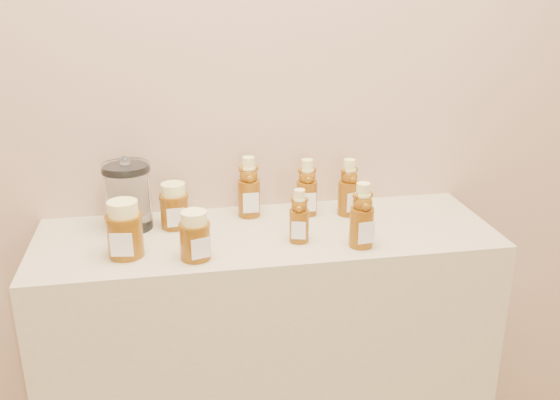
{
  "coord_description": "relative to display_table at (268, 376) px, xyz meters",
  "views": [
    {
      "loc": [
        -0.24,
        0.07,
        1.55
      ],
      "look_at": [
        0.03,
        1.52,
        1.0
      ],
      "focal_mm": 40.0,
      "sensor_mm": 36.0,
      "label": 1
    }
  ],
  "objects": [
    {
      "name": "bear_bottle_front_left",
      "position": [
        0.07,
        -0.07,
        0.53
      ],
      "size": [
        0.07,
        0.07,
        0.16
      ],
      "primitive_type": null,
      "rotation": [
        0.0,
        0.0,
        -0.27
      ],
      "color": "#653507",
      "rests_on": "display_table"
    },
    {
      "name": "bear_bottle_back_right",
      "position": [
        0.24,
        0.09,
        0.54
      ],
      "size": [
        0.08,
        0.08,
        0.18
      ],
      "primitive_type": null,
      "rotation": [
        0.0,
        0.0,
        0.25
      ],
      "color": "#653507",
      "rests_on": "display_table"
    },
    {
      "name": "wall_back",
      "position": [
        0.0,
        0.2,
        0.9
      ],
      "size": [
        3.5,
        0.02,
        2.7
      ],
      "primitive_type": "cube",
      "color": "tan",
      "rests_on": "ground"
    },
    {
      "name": "bear_bottle_front_right",
      "position": [
        0.22,
        -0.12,
        0.54
      ],
      "size": [
        0.07,
        0.07,
        0.19
      ],
      "primitive_type": null,
      "rotation": [
        0.0,
        0.0,
        0.12
      ],
      "color": "#653507",
      "rests_on": "display_table"
    },
    {
      "name": "bear_bottle_back_mid",
      "position": [
        0.13,
        0.11,
        0.54
      ],
      "size": [
        0.06,
        0.06,
        0.18
      ],
      "primitive_type": null,
      "rotation": [
        0.0,
        0.0,
        -0.05
      ],
      "color": "#653507",
      "rests_on": "display_table"
    },
    {
      "name": "honey_jar_front",
      "position": [
        -0.19,
        -0.12,
        0.51
      ],
      "size": [
        0.1,
        0.1,
        0.12
      ],
      "primitive_type": null,
      "rotation": [
        0.0,
        0.0,
        0.3
      ],
      "color": "#653507",
      "rests_on": "display_table"
    },
    {
      "name": "glass_canister",
      "position": [
        -0.35,
        0.1,
        0.55
      ],
      "size": [
        0.15,
        0.15,
        0.19
      ],
      "primitive_type": null,
      "rotation": [
        0.0,
        0.0,
        -0.18
      ],
      "color": "white",
      "rests_on": "display_table"
    },
    {
      "name": "honey_jar_back",
      "position": [
        -0.24,
        0.08,
        0.51
      ],
      "size": [
        0.08,
        0.08,
        0.12
      ],
      "primitive_type": null,
      "rotation": [
        0.0,
        0.0,
        0.07
      ],
      "color": "#653507",
      "rests_on": "display_table"
    },
    {
      "name": "display_table",
      "position": [
        0.0,
        0.0,
        0.0
      ],
      "size": [
        1.2,
        0.4,
        0.9
      ],
      "primitive_type": "cube",
      "color": "#BBAF89",
      "rests_on": "ground"
    },
    {
      "name": "bear_bottle_back_left",
      "position": [
        -0.03,
        0.13,
        0.55
      ],
      "size": [
        0.07,
        0.07,
        0.19
      ],
      "primitive_type": null,
      "rotation": [
        0.0,
        0.0,
        0.03
      ],
      "color": "#653507",
      "rests_on": "display_table"
    },
    {
      "name": "honey_jar_left",
      "position": [
        -0.36,
        -0.08,
        0.52
      ],
      "size": [
        0.1,
        0.1,
        0.14
      ],
      "primitive_type": null,
      "rotation": [
        0.0,
        0.0,
        -0.16
      ],
      "color": "#653507",
      "rests_on": "display_table"
    }
  ]
}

